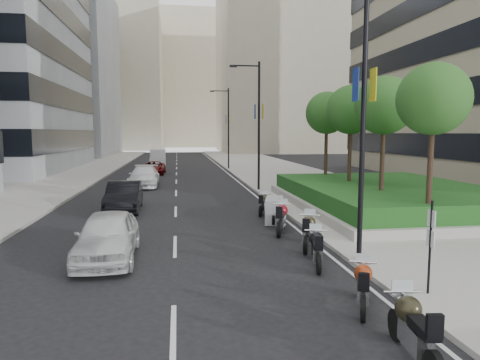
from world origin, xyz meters
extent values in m
plane|color=black|center=(0.00, 0.00, 0.00)|extent=(160.00, 160.00, 0.00)
cube|color=#9E9B93|center=(9.00, 30.00, 0.07)|extent=(10.00, 100.00, 0.15)
cube|color=#9E9B93|center=(-12.00, 30.00, 0.07)|extent=(8.00, 100.00, 0.15)
cube|color=silver|center=(3.70, 30.00, 0.01)|extent=(0.12, 100.00, 0.01)
cube|color=silver|center=(-1.50, 30.00, 0.01)|extent=(0.12, 100.00, 0.01)
cube|color=gray|center=(-24.00, 70.00, 15.00)|extent=(22.00, 26.00, 30.00)
cube|color=#B7AD93|center=(22.00, 80.00, 18.00)|extent=(28.00, 24.00, 36.00)
cube|color=#B7AD93|center=(-18.00, 100.00, 17.00)|extent=(26.00, 24.00, 34.00)
cube|color=#B7AD93|center=(2.00, 120.00, 19.00)|extent=(30.00, 24.00, 38.00)
cube|color=#A5A19A|center=(10.00, 10.00, 0.35)|extent=(10.00, 14.00, 0.40)
cube|color=#13451A|center=(10.00, 10.00, 0.95)|extent=(9.40, 13.40, 0.80)
cylinder|color=#332319|center=(8.50, 4.00, 2.55)|extent=(0.22, 0.22, 4.00)
sphere|color=#1C5B24|center=(8.50, 4.00, 5.45)|extent=(2.80, 2.80, 2.80)
cylinder|color=#332319|center=(8.50, 8.00, 2.55)|extent=(0.22, 0.22, 4.00)
sphere|color=#1C5B24|center=(8.50, 8.00, 5.45)|extent=(2.80, 2.80, 2.80)
cylinder|color=#332319|center=(8.50, 12.00, 2.55)|extent=(0.22, 0.22, 4.00)
sphere|color=#1C5B24|center=(8.50, 12.00, 5.45)|extent=(2.80, 2.80, 2.80)
cylinder|color=#332319|center=(8.50, 16.00, 2.55)|extent=(0.22, 0.22, 4.00)
sphere|color=#1C5B24|center=(8.50, 16.00, 5.45)|extent=(2.80, 2.80, 2.80)
cylinder|color=black|center=(4.30, 1.00, 4.50)|extent=(0.16, 0.16, 9.00)
cube|color=yellow|center=(4.58, 1.00, 5.60)|extent=(0.02, 0.45, 1.00)
cube|color=navy|center=(4.02, 1.00, 5.60)|extent=(0.02, 0.45, 1.00)
cylinder|color=black|center=(4.30, 18.00, 4.50)|extent=(0.16, 0.16, 9.00)
cylinder|color=black|center=(3.40, 18.00, 8.70)|extent=(1.80, 0.10, 0.10)
cube|color=black|center=(2.50, 18.00, 8.65)|extent=(0.50, 0.22, 0.14)
cube|color=yellow|center=(4.58, 18.00, 5.60)|extent=(0.02, 0.45, 1.00)
cube|color=navy|center=(4.02, 18.00, 5.60)|extent=(0.02, 0.45, 1.00)
cylinder|color=black|center=(4.30, 36.00, 4.50)|extent=(0.16, 0.16, 9.00)
cylinder|color=black|center=(3.40, 36.00, 8.70)|extent=(1.80, 0.10, 0.10)
cube|color=black|center=(2.50, 36.00, 8.65)|extent=(0.50, 0.22, 0.14)
cube|color=yellow|center=(4.58, 36.00, 5.60)|extent=(0.02, 0.45, 1.00)
cube|color=navy|center=(4.02, 36.00, 5.60)|extent=(0.02, 0.45, 1.00)
cylinder|color=black|center=(4.80, -2.00, 1.25)|extent=(0.06, 0.06, 2.50)
cube|color=silver|center=(4.80, -2.00, 2.05)|extent=(0.02, 0.32, 0.42)
cube|color=silver|center=(4.80, -2.00, 1.55)|extent=(0.02, 0.32, 0.42)
cylinder|color=black|center=(2.93, -3.89, 0.32)|extent=(0.20, 0.65, 0.64)
cube|color=silver|center=(2.82, -4.75, 0.49)|extent=(0.42, 0.90, 0.43)
sphere|color=black|center=(2.87, -4.41, 0.88)|extent=(0.49, 0.49, 0.49)
cube|color=black|center=(2.78, -5.06, 0.82)|extent=(0.38, 0.80, 0.16)
cylinder|color=silver|center=(2.90, -4.14, 1.11)|extent=(0.76, 0.15, 0.05)
cylinder|color=black|center=(2.64, -2.99, 0.28)|extent=(0.33, 0.56, 0.56)
cylinder|color=black|center=(3.22, -1.66, 0.28)|extent=(0.33, 0.56, 0.56)
cube|color=silver|center=(2.91, -2.37, 0.44)|extent=(0.56, 0.82, 0.38)
sphere|color=maroon|center=(3.03, -2.09, 0.78)|extent=(0.44, 0.44, 0.44)
cube|color=black|center=(2.80, -2.62, 0.73)|extent=(0.51, 0.73, 0.15)
cylinder|color=silver|center=(3.13, -1.87, 0.98)|extent=(0.64, 0.31, 0.05)
cylinder|color=black|center=(2.70, 0.20, 0.29)|extent=(0.25, 0.60, 0.59)
cylinder|color=black|center=(3.06, 1.68, 0.29)|extent=(0.25, 0.60, 0.59)
cube|color=silver|center=(2.87, 0.89, 0.46)|extent=(0.47, 0.85, 0.40)
sphere|color=black|center=(2.94, 1.20, 0.82)|extent=(0.46, 0.46, 0.46)
cube|color=black|center=(2.80, 0.62, 0.76)|extent=(0.43, 0.75, 0.15)
cylinder|color=silver|center=(3.00, 1.45, 1.03)|extent=(0.69, 0.21, 0.05)
cylinder|color=black|center=(2.95, 2.31, 0.32)|extent=(0.36, 0.63, 0.63)
cylinder|color=black|center=(3.58, 3.81, 0.32)|extent=(0.36, 0.63, 0.63)
cube|color=silver|center=(3.24, 3.01, 0.49)|extent=(0.62, 0.92, 0.43)
sphere|color=#312C1B|center=(3.37, 3.32, 0.88)|extent=(0.49, 0.49, 0.49)
cube|color=black|center=(3.13, 2.73, 0.81)|extent=(0.56, 0.81, 0.16)
cylinder|color=silver|center=(3.48, 3.58, 1.10)|extent=(0.71, 0.34, 0.05)
cylinder|color=black|center=(2.58, 4.72, 0.32)|extent=(0.34, 0.64, 0.64)
cylinder|color=black|center=(3.15, 6.27, 0.32)|extent=(0.34, 0.64, 0.64)
cube|color=silver|center=(2.85, 5.45, 0.49)|extent=(0.59, 0.93, 0.43)
sphere|color=maroon|center=(2.97, 5.76, 0.88)|extent=(0.49, 0.49, 0.49)
cube|color=black|center=(2.74, 5.16, 0.82)|extent=(0.54, 0.82, 0.16)
cylinder|color=silver|center=(3.06, 6.03, 1.11)|extent=(0.73, 0.31, 0.05)
cylinder|color=black|center=(2.86, 6.88, 0.28)|extent=(0.25, 0.56, 0.56)
cylinder|color=black|center=(3.23, 8.27, 0.28)|extent=(0.25, 0.56, 0.56)
cube|color=gray|center=(3.05, 7.58, 0.58)|extent=(1.22, 2.01, 1.12)
cylinder|color=black|center=(2.67, 8.94, 0.28)|extent=(0.31, 0.55, 0.56)
cylinder|color=black|center=(3.23, 10.26, 0.28)|extent=(0.31, 0.55, 0.56)
cube|color=silver|center=(2.93, 9.56, 0.43)|extent=(0.54, 0.81, 0.38)
sphere|color=black|center=(3.05, 9.83, 0.77)|extent=(0.43, 0.43, 0.43)
cube|color=black|center=(2.83, 9.31, 0.72)|extent=(0.49, 0.72, 0.14)
cylinder|color=silver|center=(3.14, 10.06, 0.97)|extent=(0.63, 0.30, 0.04)
imported|color=silver|center=(-3.67, 2.66, 0.79)|extent=(1.96, 4.66, 1.57)
imported|color=black|center=(-4.18, 11.46, 0.79)|extent=(1.74, 4.79, 1.57)
imported|color=white|center=(-3.93, 21.95, 0.78)|extent=(2.20, 5.40, 1.57)
imported|color=#650C0E|center=(-3.73, 31.79, 0.64)|extent=(2.28, 4.68, 1.28)
cube|color=silver|center=(-3.83, 43.83, 1.03)|extent=(2.05, 4.98, 2.06)
cube|color=silver|center=(-3.83, 41.96, 0.54)|extent=(1.91, 1.25, 1.08)
cylinder|color=black|center=(-4.62, 42.06, 0.34)|extent=(0.25, 0.69, 0.69)
cylinder|color=black|center=(-3.05, 42.06, 0.34)|extent=(0.25, 0.69, 0.69)
cylinder|color=black|center=(-4.62, 45.40, 0.34)|extent=(0.25, 0.69, 0.69)
cylinder|color=black|center=(-3.05, 45.40, 0.34)|extent=(0.25, 0.69, 0.69)
camera|label=1|loc=(-1.35, -11.53, 4.16)|focal=32.00mm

